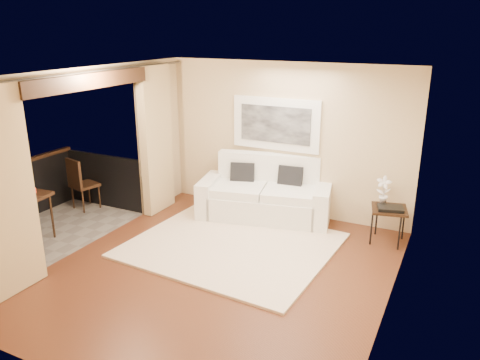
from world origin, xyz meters
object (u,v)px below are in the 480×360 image
Objects in this scene: ice_bucket at (21,186)px; bistro_table at (24,200)px; sofa at (265,196)px; side_table at (389,212)px; balcony_chair_far at (79,180)px; balcony_chair_near at (11,220)px; orchid at (383,190)px.

bistro_table is at bearing -35.25° from ice_bucket.
sofa reaches higher than ice_bucket.
bistro_table is at bearing -154.18° from side_table.
sofa is 3.86× the size of side_table.
balcony_chair_far is at bearing 98.87° from bistro_table.
sofa is at bearing 48.53° from balcony_chair_near.
ice_bucket is (0.07, -1.28, 0.30)m from balcony_chair_far.
orchid is (2.00, 0.05, 0.41)m from sofa.
bistro_table reaches higher than side_table.
orchid reaches higher than balcony_chair_near.
orchid is 2.26× the size of ice_bucket.
balcony_chair_far is 1.03× the size of balcony_chair_near.
sofa reaches higher than orchid.
sofa is 3.16× the size of bistro_table.
sofa is 2.04m from orchid.
balcony_chair_far is at bearing 93.09° from ice_bucket.
orchid is 5.35m from balcony_chair_far.
balcony_chair_far is 1.85m from balcony_chair_near.
sofa is at bearing 38.33° from ice_bucket.
ice_bucket is (-0.36, 0.53, 0.32)m from balcony_chair_near.
ice_bucket is at bearing 125.54° from balcony_chair_near.
sofa is 4.02m from ice_bucket.
orchid is 0.47× the size of balcony_chair_near.
side_table is at bearing 24.26° from ice_bucket.
balcony_chair_far reaches higher than side_table.
balcony_chair_far is at bearing -168.37° from side_table.
sofa is 3.95m from bistro_table.
bistro_table is at bearing -151.17° from sofa.
sofa is at bearing -178.68° from orchid.
bistro_table is (-5.12, -2.48, 0.17)m from side_table.
orchid reaches higher than bistro_table.
ice_bucket is at bearing 107.18° from balcony_chair_far.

